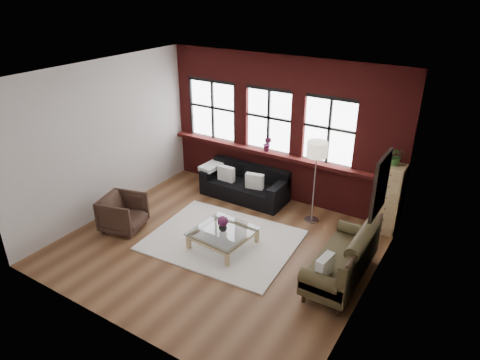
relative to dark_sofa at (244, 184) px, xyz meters
The scene contains 26 objects.
floor 2.02m from the dark_sofa, 72.52° to the right, with size 5.50×5.50×0.00m, color brown.
ceiling 3.47m from the dark_sofa, 72.52° to the right, with size 5.50×5.50×0.00m, color white.
wall_back 1.51m from the dark_sofa, 45.08° to the left, with size 5.50×5.50×0.00m, color beige.
wall_front 4.61m from the dark_sofa, 82.26° to the right, with size 5.50×5.50×0.00m, color beige.
wall_left 3.13m from the dark_sofa, 138.56° to the right, with size 5.00×5.00×0.00m, color beige.
wall_right 4.05m from the dark_sofa, 29.57° to the right, with size 5.00×5.00×0.00m, color beige.
brick_backwall 1.48m from the dark_sofa, 42.07° to the left, with size 5.50×0.12×3.20m, color #5B1615, non-canonical shape.
sill_ledge 1.01m from the dark_sofa, 36.95° to the left, with size 5.50×0.30×0.08m, color #5B1615.
window_left 1.92m from the dark_sofa, 155.41° to the left, with size 1.38×0.10×1.50m, color black, non-canonical shape.
window_mid 1.53m from the dark_sofa, 61.53° to the left, with size 1.38×0.10×1.50m, color black, non-canonical shape.
window_right 2.27m from the dark_sofa, 17.94° to the left, with size 1.38×0.10×1.50m, color black, non-canonical shape.
wall_poster 3.98m from the dark_sofa, 25.74° to the right, with size 0.05×0.74×0.94m, color black, non-canonical shape.
shag_rug 1.87m from the dark_sofa, 71.74° to the right, with size 2.73×2.14×0.03m, color white.
dark_sofa is the anchor object (origin of this frame).
pillow_a 0.47m from the dark_sofa, 166.62° to the right, with size 0.40×0.14×0.34m, color silver.
pillow_b 0.39m from the dark_sofa, 17.00° to the right, with size 0.40×0.14×0.34m, color silver.
vintage_settee 3.35m from the dark_sofa, 30.03° to the right, with size 0.84×1.88×1.00m, color #382F19, non-canonical shape.
pillow_settee 3.62m from the dark_sofa, 38.61° to the right, with size 0.14×0.38×0.34m, color silver.
armchair 2.77m from the dark_sofa, 119.16° to the right, with size 0.76×0.79×0.72m, color #301F18.
coffee_table 2.02m from the dark_sofa, 69.89° to the right, with size 1.03×1.03×0.35m, color tan, non-canonical shape.
vase 2.01m from the dark_sofa, 69.89° to the right, with size 0.16×0.16×0.17m, color #B2B2B2.
flowers 2.02m from the dark_sofa, 69.89° to the right, with size 0.20×0.20×0.20m, color #61214B.
drawer_chest 3.15m from the dark_sofa, ahead, with size 0.44×0.44×1.43m, color tan.
potted_plant_top 3.37m from the dark_sofa, ahead, with size 0.32×0.27×0.35m, color #2D5923.
floor_lamp 1.83m from the dark_sofa, ahead, with size 0.40×0.40×1.90m, color #A5A5A8, non-canonical shape.
sill_plant 1.05m from the dark_sofa, 50.78° to the left, with size 0.19×0.15×0.35m, color #61214B.
Camera 1 is at (3.94, -5.56, 4.61)m, focal length 32.00 mm.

